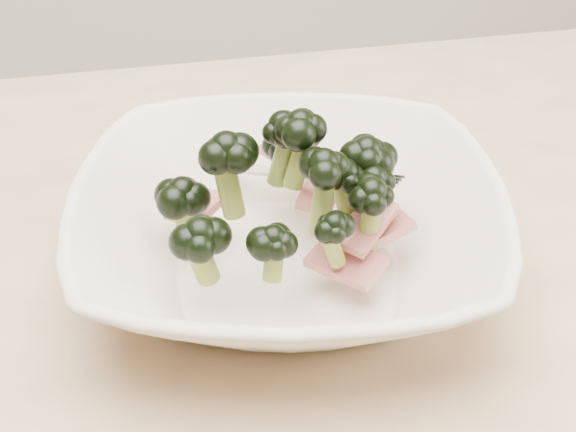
% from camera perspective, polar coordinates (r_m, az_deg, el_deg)
% --- Properties ---
extents(dining_table, '(1.20, 0.80, 0.75)m').
position_cam_1_polar(dining_table, '(0.68, -6.60, -10.93)').
color(dining_table, tan).
rests_on(dining_table, ground).
extents(broccoli_dish, '(0.37, 0.37, 0.14)m').
position_cam_1_polar(broccoli_dish, '(0.59, 0.10, -0.56)').
color(broccoli_dish, beige).
rests_on(broccoli_dish, dining_table).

